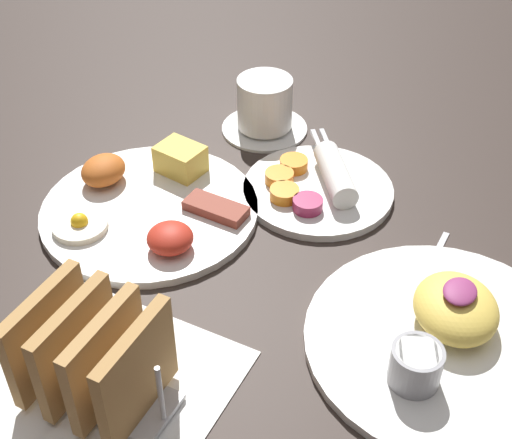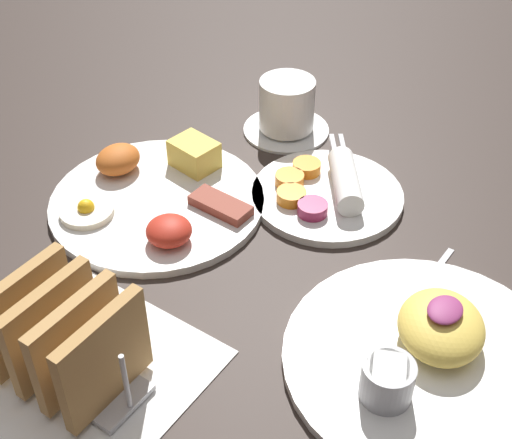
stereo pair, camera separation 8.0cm
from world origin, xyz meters
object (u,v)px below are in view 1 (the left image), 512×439
Objects in this scene: toast_rack at (92,357)px; coffee_cup at (265,107)px; plate_foreground at (445,334)px; plate_breakfast at (149,204)px; plate_condiments at (316,185)px.

coffee_cup is at bearing 8.12° from toast_rack.
toast_rack is (-0.20, 0.26, 0.04)m from plate_foreground.
toast_rack reaches higher than plate_breakfast.
coffee_cup reaches higher than plate_condiments.
coffee_cup is at bearing -10.45° from plate_breakfast.
plate_foreground is (-0.17, -0.21, 0.00)m from plate_condiments.
plate_condiments is (0.13, -0.16, -0.00)m from plate_breakfast.
plate_condiments is at bearing -52.67° from plate_breakfast.
toast_rack is (-0.25, -0.11, 0.04)m from plate_breakfast.
plate_foreground is at bearing -129.17° from plate_condiments.
coffee_cup is (0.10, 0.12, 0.03)m from plate_condiments.
toast_rack is at bearing 127.26° from plate_foreground.
toast_rack is at bearing 171.53° from plate_condiments.
plate_foreground is at bearing -96.81° from plate_breakfast.
toast_rack reaches higher than plate_condiments.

